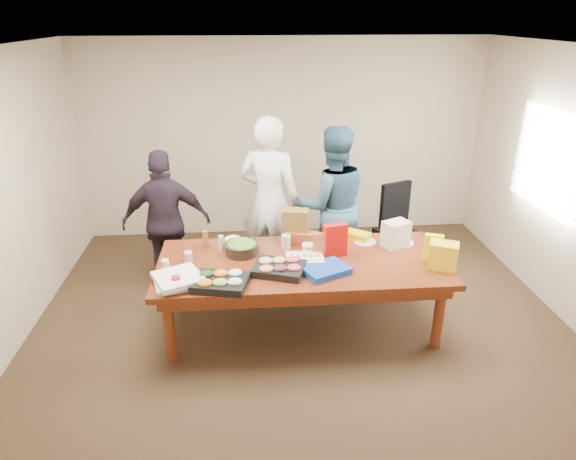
{
  "coord_description": "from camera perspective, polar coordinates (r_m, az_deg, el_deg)",
  "views": [
    {
      "loc": [
        -0.5,
        -4.32,
        2.98
      ],
      "look_at": [
        -0.13,
        0.1,
        1.04
      ],
      "focal_mm": 31.28,
      "sensor_mm": 36.0,
      "label": 1
    }
  ],
  "objects": [
    {
      "name": "floor",
      "position": [
        5.28,
        1.52,
        -10.9
      ],
      "size": [
        5.5,
        5.0,
        0.02
      ],
      "primitive_type": "cube",
      "color": "#47301E",
      "rests_on": "ground"
    },
    {
      "name": "ceiling",
      "position": [
        4.36,
        1.92,
        20.06
      ],
      "size": [
        5.5,
        5.0,
        0.02
      ],
      "primitive_type": "cube",
      "color": "white",
      "rests_on": "wall_back"
    },
    {
      "name": "wall_back",
      "position": [
        7.03,
        -0.57,
        10.2
      ],
      "size": [
        5.5,
        0.04,
        2.7
      ],
      "primitive_type": "cube",
      "color": "beige",
      "rests_on": "floor"
    },
    {
      "name": "wall_front",
      "position": [
        2.49,
        8.32,
        -17.45
      ],
      "size": [
        5.5,
        0.04,
        2.7
      ],
      "primitive_type": "cube",
      "color": "beige",
      "rests_on": "floor"
    },
    {
      "name": "window_panel",
      "position": [
        6.06,
        27.7,
        6.77
      ],
      "size": [
        0.03,
        1.4,
        1.1
      ],
      "primitive_type": "cube",
      "color": "white",
      "rests_on": "wall_right"
    },
    {
      "name": "window_blinds",
      "position": [
        6.04,
        27.38,
        6.78
      ],
      "size": [
        0.04,
        1.36,
        1.0
      ],
      "primitive_type": "cube",
      "color": "beige",
      "rests_on": "wall_right"
    },
    {
      "name": "conference_table",
      "position": [
        5.07,
        1.57,
        -7.31
      ],
      "size": [
        2.8,
        1.2,
        0.75
      ],
      "primitive_type": "cube",
      "color": "#4C1C0F",
      "rests_on": "floor"
    },
    {
      "name": "office_chair",
      "position": [
        6.33,
        12.32,
        0.01
      ],
      "size": [
        0.67,
        0.67,
        1.01
      ],
      "primitive_type": "cube",
      "rotation": [
        0.0,
        0.0,
        0.4
      ],
      "color": "black",
      "rests_on": "floor"
    },
    {
      "name": "person_center",
      "position": [
        5.77,
        -2.08,
        3.34
      ],
      "size": [
        0.84,
        0.7,
        1.96
      ],
      "primitive_type": "imported",
      "rotation": [
        0.0,
        0.0,
        2.77
      ],
      "color": "white",
      "rests_on": "floor"
    },
    {
      "name": "person_right",
      "position": [
        5.82,
        4.98,
        2.82
      ],
      "size": [
        0.94,
        0.75,
        1.85
      ],
      "primitive_type": "imported",
      "rotation": [
        0.0,
        0.0,
        3.2
      ],
      "color": "#315773",
      "rests_on": "floor"
    },
    {
      "name": "person_left",
      "position": [
        5.75,
        -13.64,
        0.86
      ],
      "size": [
        0.99,
        0.46,
        1.65
      ],
      "primitive_type": "imported",
      "rotation": [
        0.0,
        0.0,
        3.2
      ],
      "color": "black",
      "rests_on": "floor"
    },
    {
      "name": "veggie_tray",
      "position": [
        4.48,
        -7.67,
        -5.94
      ],
      "size": [
        0.54,
        0.46,
        0.07
      ],
      "primitive_type": "cube",
      "rotation": [
        0.0,
        0.0,
        -0.23
      ],
      "color": "black",
      "rests_on": "conference_table"
    },
    {
      "name": "fruit_tray",
      "position": [
        4.67,
        -0.96,
        -4.41
      ],
      "size": [
        0.55,
        0.49,
        0.07
      ],
      "primitive_type": "cube",
      "rotation": [
        0.0,
        0.0,
        -0.34
      ],
      "color": "black",
      "rests_on": "conference_table"
    },
    {
      "name": "sheet_cake",
      "position": [
        4.85,
        1.94,
        -3.38
      ],
      "size": [
        0.36,
        0.27,
        0.06
      ],
      "primitive_type": "cube",
      "rotation": [
        0.0,
        0.0,
        0.01
      ],
      "color": "white",
      "rests_on": "conference_table"
    },
    {
      "name": "salad_bowl",
      "position": [
        5.03,
        -5.27,
        -2.11
      ],
      "size": [
        0.41,
        0.41,
        0.11
      ],
      "primitive_type": "cylinder",
      "rotation": [
        0.0,
        0.0,
        0.25
      ],
      "color": "black",
      "rests_on": "conference_table"
    },
    {
      "name": "chip_bag_blue",
      "position": [
        4.67,
        4.26,
        -4.54
      ],
      "size": [
        0.5,
        0.45,
        0.06
      ],
      "primitive_type": "cube",
      "rotation": [
        0.0,
        0.0,
        0.44
      ],
      "color": "#1640AA",
      "rests_on": "conference_table"
    },
    {
      "name": "chip_bag_red",
      "position": [
        4.94,
        5.36,
        -1.17
      ],
      "size": [
        0.25,
        0.15,
        0.34
      ],
      "primitive_type": "cube",
      "rotation": [
        0.0,
        0.0,
        0.24
      ],
      "color": "red",
      "rests_on": "conference_table"
    },
    {
      "name": "chip_bag_yellow",
      "position": [
        5.05,
        16.16,
        -1.92
      ],
      "size": [
        0.19,
        0.12,
        0.26
      ],
      "primitive_type": "cube",
      "rotation": [
        0.0,
        0.0,
        -0.34
      ],
      "color": "#FFFC0A",
      "rests_on": "conference_table"
    },
    {
      "name": "chip_bag_orange",
      "position": [
        4.93,
        3.79,
        -1.73
      ],
      "size": [
        0.17,
        0.11,
        0.25
      ],
      "primitive_type": "cube",
      "rotation": [
        0.0,
        0.0,
        -0.24
      ],
      "color": "#C75132",
      "rests_on": "conference_table"
    },
    {
      "name": "mayo_jar",
      "position": [
        5.11,
        -0.23,
        -1.34
      ],
      "size": [
        0.09,
        0.09,
        0.15
      ],
      "primitive_type": "cylinder",
      "rotation": [
        0.0,
        0.0,
        -0.01
      ],
      "color": "silver",
      "rests_on": "conference_table"
    },
    {
      "name": "mustard_bottle",
      "position": [
        5.16,
        4.6,
        -1.02
      ],
      "size": [
        0.07,
        0.07,
        0.17
      ],
      "primitive_type": "cylinder",
      "rotation": [
        0.0,
        0.0,
        -0.24
      ],
      "color": "#E9F523",
      "rests_on": "conference_table"
    },
    {
      "name": "dressing_bottle",
      "position": [
        5.19,
        -9.38,
        -1.05
      ],
      "size": [
        0.08,
        0.08,
        0.19
      ],
      "primitive_type": "cylinder",
      "rotation": [
        0.0,
        0.0,
        0.34
      ],
      "color": "brown",
      "rests_on": "conference_table"
    },
    {
      "name": "ranch_bottle",
      "position": [
        5.1,
        -7.62,
        -1.52
      ],
      "size": [
        0.07,
        0.07,
        0.17
      ],
      "primitive_type": "cylinder",
      "rotation": [
        0.0,
        0.0,
        -0.3
      ],
      "color": "beige",
      "rests_on": "conference_table"
    },
    {
      "name": "banana_bunch",
      "position": [
        5.36,
        7.88,
        -0.7
      ],
      "size": [
        0.3,
        0.28,
        0.09
      ],
      "primitive_type": "cube",
      "rotation": [
        0.0,
        0.0,
        -0.65
      ],
      "color": "#D8B70A",
      "rests_on": "conference_table"
    },
    {
      "name": "bread_loaf",
      "position": [
        5.22,
        1.5,
        -0.88
      ],
      "size": [
        0.36,
        0.24,
        0.13
      ],
      "primitive_type": "cube",
      "rotation": [
        0.0,
        0.0,
        -0.32
      ],
      "color": "brown",
      "rests_on": "conference_table"
    },
    {
      "name": "kraft_bag",
      "position": [
        5.23,
        0.83,
        0.49
      ],
      "size": [
        0.3,
        0.2,
        0.35
      ],
      "primitive_type": "cube",
      "rotation": [
        0.0,
        0.0,
        -0.19
      ],
      "color": "brown",
      "rests_on": "conference_table"
    },
    {
      "name": "red_cup",
      "position": [
        4.51,
        -12.57,
        -5.83
      ],
      "size": [
        0.1,
        0.1,
        0.11
      ],
      "primitive_type": "cylinder",
      "rotation": [
        0.0,
        0.0,
        0.31
      ],
      "color": "#B00E29",
      "rests_on": "conference_table"
    },
    {
      "name": "clear_cup_a",
      "position": [
        4.85,
        -13.78,
        -3.83
      ],
      "size": [
        0.09,
        0.09,
        0.1
      ],
      "primitive_type": "cylinder",
      "rotation": [
        0.0,
        0.0,
        -0.25
      ],
      "color": "white",
      "rests_on": "conference_table"
    },
    {
      "name": "clear_cup_b",
      "position": [
        4.94,
        -11.25,
        -3.02
      ],
      "size": [
        0.08,
        0.08,
        0.11
      ],
      "primitive_type": "cylinder",
      "rotation": [
        0.0,
        0.0,
        0.1
      ],
      "color": "silver",
      "rests_on": "conference_table"
    },
    {
      "name": "pizza_box_lower",
      "position": [
        4.6,
        -12.53,
        -5.65
      ],
      "size": [
        0.47,
        0.47,
        0.04
      ],
      "primitive_type": "cube",
      "rotation": [
        0.0,
        0.0,
        0.25
      ],
      "color": "beige",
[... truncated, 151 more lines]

